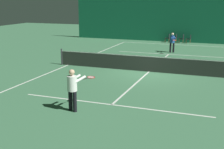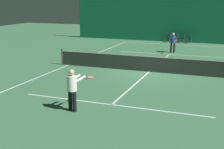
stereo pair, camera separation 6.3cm
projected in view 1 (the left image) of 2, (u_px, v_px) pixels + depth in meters
ground_plane at (149, 72)px, 18.78m from camera, size 60.00×60.00×0.00m
backdrop_curtain at (183, 19)px, 30.86m from camera, size 23.00×0.12×4.52m
court_line_baseline_far at (179, 45)px, 29.61m from camera, size 11.00×0.10×0.00m
court_line_service_far at (169, 54)px, 24.61m from camera, size 8.25×0.10×0.00m
court_line_service_near at (112, 105)px, 12.96m from camera, size 8.25×0.10×0.00m
court_line_sideline_left at (68, 65)px, 20.65m from camera, size 0.10×23.80×0.00m
court_line_centre at (149, 72)px, 18.78m from camera, size 0.10×12.80×0.00m
tennis_net at (149, 63)px, 18.66m from camera, size 12.00×0.10×1.07m
player_near at (73, 87)px, 12.05m from camera, size 0.85×1.38×1.67m
player_far at (172, 41)px, 25.21m from camera, size 0.76×1.36×1.60m
courtside_chair_0 at (168, 37)px, 31.24m from camera, size 0.44×0.44×0.84m
courtside_chair_1 at (175, 38)px, 31.01m from camera, size 0.44×0.44×0.84m
courtside_chair_2 at (182, 38)px, 30.77m from camera, size 0.44×0.44×0.84m
courtside_chair_3 at (189, 38)px, 30.53m from camera, size 0.44×0.44×0.84m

